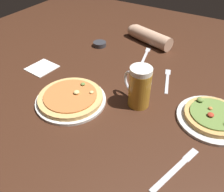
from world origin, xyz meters
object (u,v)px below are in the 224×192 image
(pizza_plate_far, at_px, (213,117))
(fork_spare, at_px, (145,57))
(pizza_plate_near, at_px, (71,98))
(beer_mug_dark, at_px, (139,87))
(fork_left, at_px, (167,80))
(diner_arm, at_px, (147,36))
(napkin_folded, at_px, (42,67))
(knife_right, at_px, (176,169))
(ramekin_sauce, at_px, (100,44))

(pizza_plate_far, height_order, fork_spare, pizza_plate_far)
(pizza_plate_near, xyz_separation_m, beer_mug_dark, (0.25, 0.13, 0.07))
(fork_left, height_order, diner_arm, diner_arm)
(diner_arm, bearing_deg, fork_left, -51.44)
(pizza_plate_near, relative_size, napkin_folded, 2.24)
(beer_mug_dark, distance_m, napkin_folded, 0.55)
(pizza_plate_far, bearing_deg, fork_left, 146.26)
(fork_spare, bearing_deg, pizza_plate_far, -35.97)
(napkin_folded, xyz_separation_m, knife_right, (0.78, -0.22, -0.00))
(ramekin_sauce, distance_m, fork_left, 0.49)
(beer_mug_dark, xyz_separation_m, fork_spare, (-0.14, 0.37, -0.08))
(pizza_plate_far, distance_m, napkin_folded, 0.83)
(diner_arm, bearing_deg, beer_mug_dark, -68.84)
(fork_left, xyz_separation_m, knife_right, (0.20, -0.45, 0.00))
(pizza_plate_near, distance_m, ramekin_sauce, 0.52)
(beer_mug_dark, xyz_separation_m, diner_arm, (-0.21, 0.55, -0.05))
(fork_spare, bearing_deg, napkin_folded, -136.72)
(fork_spare, bearing_deg, beer_mug_dark, -69.34)
(ramekin_sauce, height_order, fork_spare, ramekin_sauce)
(knife_right, xyz_separation_m, diner_arm, (-0.45, 0.77, 0.04))
(pizza_plate_far, xyz_separation_m, ramekin_sauce, (-0.71, 0.29, -0.00))
(beer_mug_dark, distance_m, diner_arm, 0.59)
(napkin_folded, height_order, knife_right, napkin_folded)
(beer_mug_dark, distance_m, fork_left, 0.24)
(pizza_plate_near, bearing_deg, beer_mug_dark, 28.52)
(pizza_plate_far, distance_m, ramekin_sauce, 0.77)
(beer_mug_dark, height_order, knife_right, beer_mug_dark)
(ramekin_sauce, height_order, diner_arm, diner_arm)
(pizza_plate_far, relative_size, diner_arm, 0.86)
(ramekin_sauce, xyz_separation_m, knife_right, (0.67, -0.58, -0.01))
(pizza_plate_far, xyz_separation_m, fork_left, (-0.24, 0.16, -0.01))
(pizza_plate_far, bearing_deg, pizza_plate_near, -160.03)
(ramekin_sauce, bearing_deg, diner_arm, 42.05)
(pizza_plate_far, bearing_deg, ramekin_sauce, 157.68)
(beer_mug_dark, distance_m, knife_right, 0.34)
(pizza_plate_near, distance_m, diner_arm, 0.68)
(beer_mug_dark, relative_size, knife_right, 0.78)
(fork_left, height_order, fork_spare, same)
(fork_left, relative_size, fork_spare, 0.86)
(diner_arm, bearing_deg, fork_spare, -67.79)
(pizza_plate_near, relative_size, beer_mug_dark, 1.68)
(ramekin_sauce, bearing_deg, beer_mug_dark, -39.80)
(beer_mug_dark, height_order, fork_spare, beer_mug_dark)
(pizza_plate_far, xyz_separation_m, diner_arm, (-0.50, 0.48, 0.02))
(napkin_folded, xyz_separation_m, fork_spare, (0.40, 0.38, -0.00))
(beer_mug_dark, xyz_separation_m, ramekin_sauce, (-0.42, 0.35, -0.07))
(knife_right, height_order, fork_spare, same)
(fork_spare, relative_size, diner_arm, 0.73)
(pizza_plate_far, height_order, beer_mug_dark, beer_mug_dark)
(knife_right, bearing_deg, napkin_folded, 164.34)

